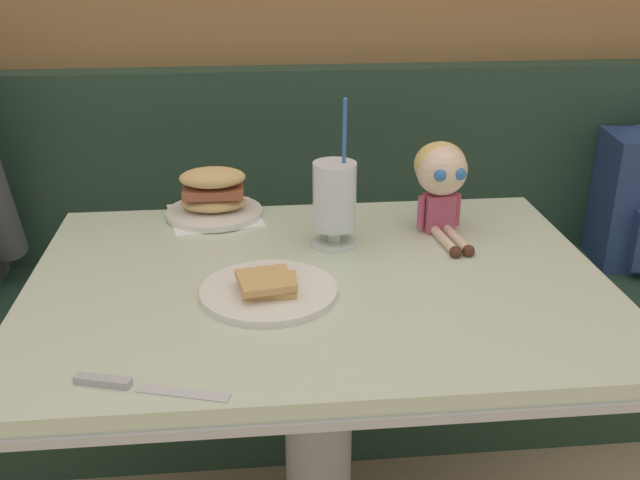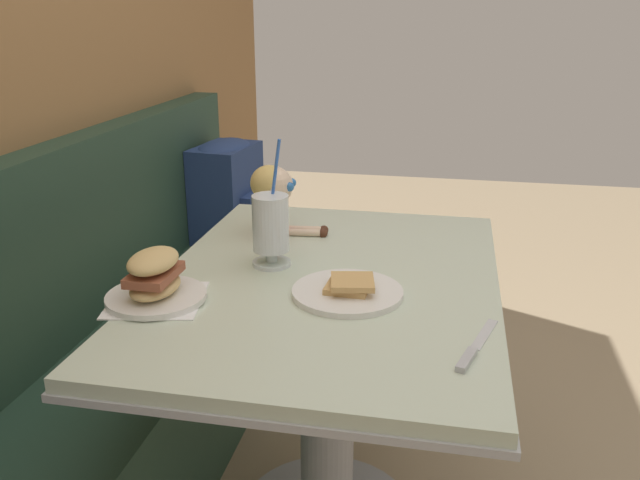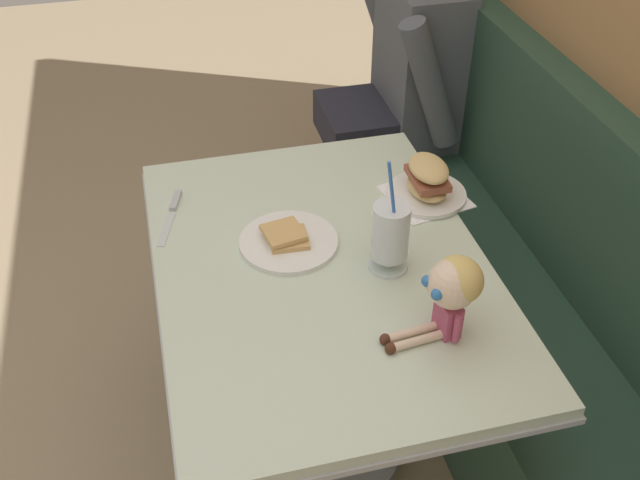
{
  "view_description": "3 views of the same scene",
  "coord_description": "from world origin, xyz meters",
  "px_view_note": "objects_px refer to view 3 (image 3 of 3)",
  "views": [
    {
      "loc": [
        -0.12,
        -1.08,
        1.36
      ],
      "look_at": [
        -0.0,
        0.15,
        0.83
      ],
      "focal_mm": 41.27,
      "sensor_mm": 36.0,
      "label": 1
    },
    {
      "loc": [
        -1.44,
        -0.09,
        1.35
      ],
      "look_at": [
        0.08,
        0.22,
        0.8
      ],
      "focal_mm": 37.31,
      "sensor_mm": 36.0,
      "label": 2
    },
    {
      "loc": [
        1.33,
        -0.16,
        1.91
      ],
      "look_at": [
        0.04,
        0.16,
        0.85
      ],
      "focal_mm": 41.43,
      "sensor_mm": 36.0,
      "label": 3
    }
  ],
  "objects_px": {
    "sandwich_plate": "(427,183)",
    "toast_plate": "(288,241)",
    "milkshake_glass": "(390,235)",
    "butter_knife": "(173,208)",
    "diner_patron": "(409,63)",
    "seated_doll": "(452,288)"
  },
  "relations": [
    {
      "from": "toast_plate",
      "to": "butter_knife",
      "type": "bearing_deg",
      "value": -129.18
    },
    {
      "from": "toast_plate",
      "to": "butter_knife",
      "type": "height_order",
      "value": "toast_plate"
    },
    {
      "from": "sandwich_plate",
      "to": "butter_knife",
      "type": "bearing_deg",
      "value": -99.06
    },
    {
      "from": "milkshake_glass",
      "to": "sandwich_plate",
      "type": "xyz_separation_m",
      "value": [
        -0.26,
        0.19,
        -0.05
      ]
    },
    {
      "from": "butter_knife",
      "to": "seated_doll",
      "type": "relative_size",
      "value": 1.03
    },
    {
      "from": "toast_plate",
      "to": "sandwich_plate",
      "type": "xyz_separation_m",
      "value": [
        -0.11,
        0.41,
        0.03
      ]
    },
    {
      "from": "sandwich_plate",
      "to": "seated_doll",
      "type": "xyz_separation_m",
      "value": [
        0.49,
        -0.14,
        0.08
      ]
    },
    {
      "from": "diner_patron",
      "to": "sandwich_plate",
      "type": "bearing_deg",
      "value": -16.35
    },
    {
      "from": "sandwich_plate",
      "to": "diner_patron",
      "type": "bearing_deg",
      "value": 163.65
    },
    {
      "from": "diner_patron",
      "to": "butter_knife",
      "type": "bearing_deg",
      "value": -52.75
    },
    {
      "from": "toast_plate",
      "to": "diner_patron",
      "type": "height_order",
      "value": "diner_patron"
    },
    {
      "from": "toast_plate",
      "to": "seated_doll",
      "type": "height_order",
      "value": "seated_doll"
    },
    {
      "from": "milkshake_glass",
      "to": "diner_patron",
      "type": "distance_m",
      "value": 1.15
    },
    {
      "from": "butter_knife",
      "to": "seated_doll",
      "type": "height_order",
      "value": "seated_doll"
    },
    {
      "from": "sandwich_plate",
      "to": "butter_knife",
      "type": "height_order",
      "value": "sandwich_plate"
    },
    {
      "from": "sandwich_plate",
      "to": "toast_plate",
      "type": "bearing_deg",
      "value": -74.86
    },
    {
      "from": "sandwich_plate",
      "to": "butter_knife",
      "type": "xyz_separation_m",
      "value": [
        -0.11,
        -0.68,
        -0.04
      ]
    },
    {
      "from": "sandwich_plate",
      "to": "seated_doll",
      "type": "distance_m",
      "value": 0.52
    },
    {
      "from": "toast_plate",
      "to": "milkshake_glass",
      "type": "bearing_deg",
      "value": 56.2
    },
    {
      "from": "milkshake_glass",
      "to": "butter_knife",
      "type": "xyz_separation_m",
      "value": [
        -0.36,
        -0.49,
        -0.1
      ]
    },
    {
      "from": "butter_knife",
      "to": "toast_plate",
      "type": "bearing_deg",
      "value": 50.82
    },
    {
      "from": "toast_plate",
      "to": "milkshake_glass",
      "type": "distance_m",
      "value": 0.28
    }
  ]
}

